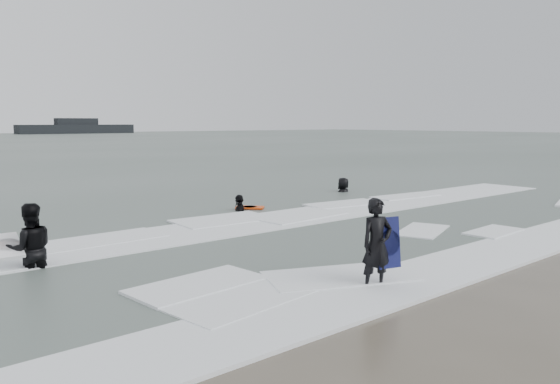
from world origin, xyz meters
TOP-DOWN VIEW (x-y plane):
  - ground at (0.00, 0.00)m, footprint 320.00×320.00m
  - surfer_centre at (-2.22, -0.52)m, footprint 0.72×0.57m
  - surfer_wading at (-6.81, 4.99)m, footprint 1.06×0.88m
  - surfer_right_near at (0.87, 8.27)m, footprint 0.96×1.09m
  - surfer_right_far at (7.42, 9.63)m, footprint 1.06×0.95m
  - surf_foam at (0.00, 3.70)m, footprint 30.03×9.06m
  - bodyboards at (-2.60, 4.37)m, footprint 9.37×9.58m
  - vessel_horizon at (42.32, 143.80)m, footprint 30.62×5.47m

SIDE VIEW (x-z plane):
  - ground at x=0.00m, z-range 0.00..0.00m
  - surfer_centre at x=-2.22m, z-range -0.87..0.87m
  - surfer_wading at x=-6.81m, z-range -0.99..0.99m
  - surfer_right_near at x=0.87m, z-range -0.88..0.88m
  - surfer_right_far at x=7.42m, z-range -0.91..0.91m
  - surf_foam at x=0.00m, z-range 0.00..0.08m
  - bodyboards at x=-2.60m, z-range -0.13..1.12m
  - vessel_horizon at x=42.32m, z-range -0.53..3.62m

